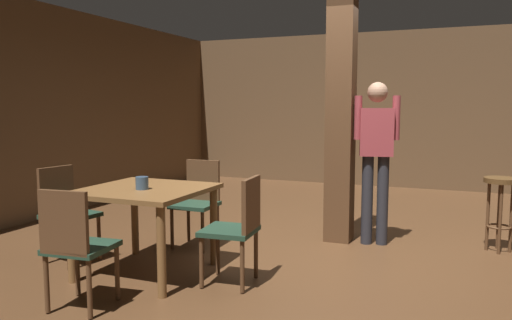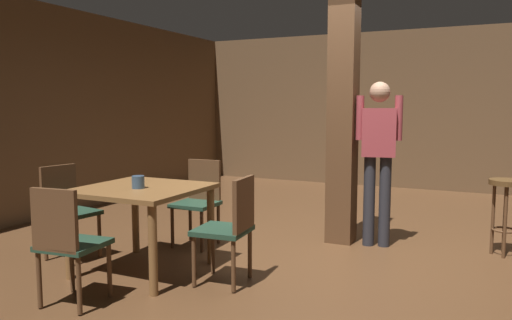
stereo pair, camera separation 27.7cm
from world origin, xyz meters
name	(u,v)px [view 1 (the left image)]	position (x,y,z in m)	size (l,w,h in m)	color
ground_plane	(338,254)	(0.00, 0.00, 0.00)	(10.80, 10.80, 0.00)	#4C301C
wall_back	(396,110)	(0.00, 4.50, 1.40)	(8.00, 0.10, 2.80)	brown
wall_left	(30,112)	(-4.00, 0.00, 1.40)	(0.10, 9.00, 2.80)	brown
pillar	(341,113)	(-0.11, 0.51, 1.40)	(0.28, 0.28, 2.80)	#4C301C
dining_table	(146,201)	(-1.44, -1.21, 0.65)	(1.02, 1.02, 0.76)	brown
chair_south	(75,242)	(-1.43, -2.10, 0.51)	(0.46, 0.46, 0.89)	#1E3828
chair_west	(65,209)	(-2.35, -1.21, 0.51)	(0.48, 0.48, 0.89)	#1E3828
chair_east	(238,225)	(-0.57, -1.17, 0.51)	(0.45, 0.45, 0.89)	#1E3828
chair_north	(198,198)	(-1.44, -0.27, 0.51)	(0.43, 0.43, 0.89)	#1E3828
napkin_cup	(142,183)	(-1.42, -1.29, 0.82)	(0.11, 0.11, 0.11)	#33475B
standing_person	(376,151)	(0.27, 0.50, 1.00)	(0.47, 0.27, 1.72)	maroon
bar_stool_near	(501,197)	(1.49, 0.70, 0.56)	(0.33, 0.33, 0.76)	#4C3319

